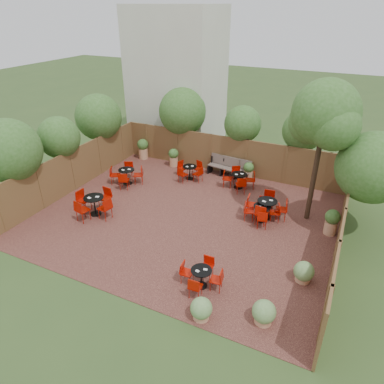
% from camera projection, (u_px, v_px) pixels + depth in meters
% --- Properties ---
extents(ground, '(80.00, 80.00, 0.00)m').
position_uv_depth(ground, '(186.00, 217.00, 14.91)').
color(ground, '#354F23').
rests_on(ground, ground).
extents(courtyard_paving, '(12.00, 10.00, 0.02)m').
position_uv_depth(courtyard_paving, '(186.00, 217.00, 14.91)').
color(courtyard_paving, '#351815').
rests_on(courtyard_paving, ground).
extents(fence_back, '(12.00, 0.08, 2.00)m').
position_uv_depth(fence_back, '(228.00, 155.00, 18.41)').
color(fence_back, brown).
rests_on(fence_back, ground).
extents(fence_left, '(0.08, 10.00, 2.00)m').
position_uv_depth(fence_left, '(73.00, 170.00, 16.72)').
color(fence_left, brown).
rests_on(fence_left, ground).
extents(fence_right, '(0.08, 10.00, 2.00)m').
position_uv_depth(fence_right, '(340.00, 233.00, 12.16)').
color(fence_right, brown).
rests_on(fence_right, ground).
extents(neighbour_building, '(5.00, 4.00, 8.00)m').
position_uv_depth(neighbour_building, '(177.00, 79.00, 21.08)').
color(neighbour_building, beige).
rests_on(neighbour_building, ground).
extents(overhang_foliage, '(15.92, 10.79, 2.64)m').
position_uv_depth(overhang_foliage, '(175.00, 133.00, 16.23)').
color(overhang_foliage, '#2F5B1D').
rests_on(overhang_foliage, ground).
extents(courtyard_tree, '(2.65, 2.55, 5.74)m').
position_uv_depth(courtyard_tree, '(324.00, 118.00, 12.79)').
color(courtyard_tree, black).
rests_on(courtyard_tree, courtyard_paving).
extents(park_bench_left, '(1.63, 0.62, 0.99)m').
position_uv_depth(park_bench_left, '(236.00, 168.00, 18.11)').
color(park_bench_left, brown).
rests_on(park_bench_left, courtyard_paving).
extents(park_bench_right, '(1.67, 0.74, 1.00)m').
position_uv_depth(park_bench_right, '(224.00, 166.00, 18.37)').
color(park_bench_right, brown).
rests_on(park_bench_right, courtyard_paving).
extents(bistro_tables, '(8.75, 8.48, 0.96)m').
position_uv_depth(bistro_tables, '(190.00, 197.00, 15.50)').
color(bistro_tables, black).
rests_on(bistro_tables, courtyard_paving).
extents(planters, '(11.34, 3.93, 1.16)m').
position_uv_depth(planters, '(207.00, 169.00, 17.89)').
color(planters, tan).
rests_on(planters, courtyard_paving).
extents(low_shrubs, '(3.01, 3.49, 0.74)m').
position_uv_depth(low_shrubs, '(260.00, 297.00, 10.39)').
color(low_shrubs, tan).
rests_on(low_shrubs, courtyard_paving).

